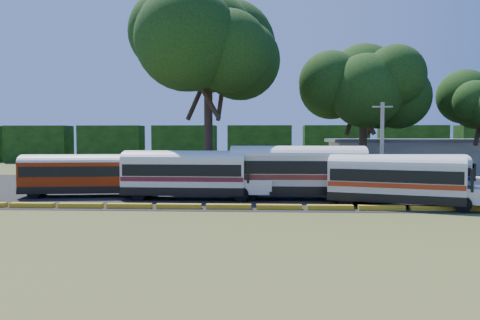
{
  "coord_description": "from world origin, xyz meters",
  "views": [
    {
      "loc": [
        0.53,
        -26.62,
        4.39
      ],
      "look_at": [
        -1.07,
        6.0,
        2.68
      ],
      "focal_mm": 35.0,
      "sensor_mm": 36.0,
      "label": 1
    }
  ],
  "objects_px": {
    "bus_white_red": "(398,178)",
    "tree_west": "(208,43)",
    "bus_red": "(80,172)",
    "bus_cream_west": "(188,172)"
  },
  "relations": [
    {
      "from": "bus_white_red",
      "to": "tree_west",
      "type": "bearing_deg",
      "value": 150.67
    },
    {
      "from": "bus_red",
      "to": "bus_cream_west",
      "type": "bearing_deg",
      "value": -14.68
    },
    {
      "from": "bus_red",
      "to": "tree_west",
      "type": "distance_m",
      "value": 17.65
    },
    {
      "from": "bus_red",
      "to": "bus_white_red",
      "type": "relative_size",
      "value": 0.96
    },
    {
      "from": "bus_red",
      "to": "bus_cream_west",
      "type": "xyz_separation_m",
      "value": [
        7.98,
        -0.97,
        0.15
      ]
    },
    {
      "from": "bus_red",
      "to": "bus_cream_west",
      "type": "distance_m",
      "value": 8.04
    },
    {
      "from": "bus_cream_west",
      "to": "bus_white_red",
      "type": "height_order",
      "value": "bus_cream_west"
    },
    {
      "from": "bus_cream_west",
      "to": "tree_west",
      "type": "xyz_separation_m",
      "value": [
        0.02,
        12.0,
        11.07
      ]
    },
    {
      "from": "bus_red",
      "to": "tree_west",
      "type": "height_order",
      "value": "tree_west"
    },
    {
      "from": "tree_west",
      "to": "bus_cream_west",
      "type": "bearing_deg",
      "value": -90.07
    }
  ]
}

